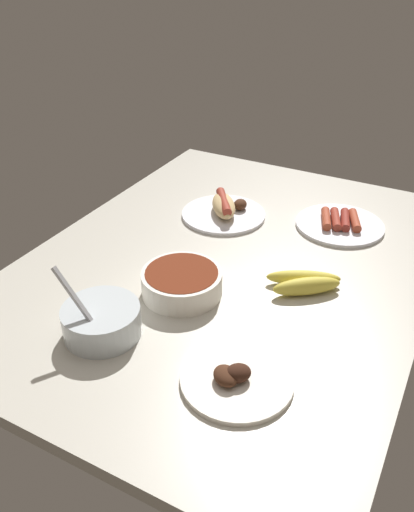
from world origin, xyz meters
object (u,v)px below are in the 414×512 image
object	(u,v)px
bowl_coleslaw	(101,320)
plate_sausages	(340,223)
plate_grilled_meat	(236,378)
bowl_chili	(182,282)
banana_bunch	(305,282)
plate_hotdog_assembled	(224,210)

from	to	relation	value
bowl_coleslaw	plate_sausages	world-z (taller)	bowl_coleslaw
bowl_coleslaw	plate_grilled_meat	distance (cm)	28.78
bowl_chili	plate_grilled_meat	xyz separation A→B (cm)	(18.30, 21.68, -2.09)
bowl_coleslaw	plate_sausages	xyz separation A→B (cm)	(-64.36, 28.82, -2.43)
plate_grilled_meat	banana_bunch	bearing A→B (deg)	177.51
banana_bunch	plate_grilled_meat	distance (cm)	32.22
plate_sausages	plate_grilled_meat	world-z (taller)	plate_grilled_meat
banana_bunch	plate_grilled_meat	xyz separation A→B (cm)	(32.17, -1.40, -0.99)
plate_sausages	bowl_chili	bearing A→B (deg)	-25.61
banana_bunch	plate_hotdog_assembled	world-z (taller)	plate_hotdog_assembled
plate_grilled_meat	plate_hotdog_assembled	bearing A→B (deg)	-151.60
plate_hotdog_assembled	bowl_coleslaw	bearing A→B (deg)	1.02
bowl_coleslaw	plate_hotdog_assembled	xyz separation A→B (cm)	(-55.34, -0.98, -1.52)
banana_bunch	plate_hotdog_assembled	xyz separation A→B (cm)	(-22.67, -31.05, -0.03)
bowl_chili	plate_grilled_meat	distance (cm)	28.45
bowl_coleslaw	banana_bunch	xyz separation A→B (cm)	(-32.67, 30.07, -1.49)
bowl_chili	bowl_coleslaw	world-z (taller)	bowl_coleslaw
bowl_chili	plate_grilled_meat	world-z (taller)	bowl_chili
bowl_coleslaw	plate_grilled_meat	world-z (taller)	bowl_coleslaw
plate_hotdog_assembled	banana_bunch	bearing A→B (deg)	53.86
bowl_coleslaw	bowl_chili	bearing A→B (deg)	159.61
bowl_coleslaw	plate_sausages	distance (cm)	70.56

